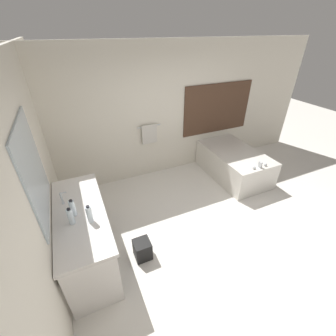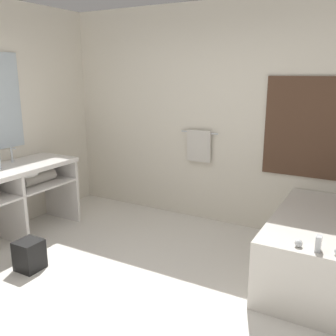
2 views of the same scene
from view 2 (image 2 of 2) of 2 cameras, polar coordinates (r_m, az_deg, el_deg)
ground_plane at (r=3.26m, az=-7.57°, el=-21.07°), size 16.00×16.00×0.00m
wall_back_with_blinds at (r=4.64m, az=9.16°, el=7.55°), size 7.40×0.13×2.70m
vanity_counter at (r=4.54m, az=-23.15°, el=-2.86°), size 0.63×1.67×0.86m
sink_faucet at (r=4.74m, az=-22.67°, el=1.83°), size 0.09×0.04×0.18m
bathtub at (r=3.81m, az=23.01°, el=-10.91°), size 0.96×1.63×0.72m
waste_bin at (r=4.00m, az=-20.36°, el=-12.32°), size 0.23×0.23×0.30m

